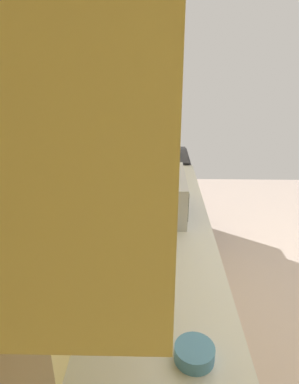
{
  "coord_description": "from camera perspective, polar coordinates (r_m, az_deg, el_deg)",
  "views": [
    {
      "loc": [
        -1.76,
        1.1,
        1.89
      ],
      "look_at": [
        -0.67,
        1.12,
        1.43
      ],
      "focal_mm": 31.26,
      "sensor_mm": 36.0,
      "label": 1
    }
  ],
  "objects": [
    {
      "name": "counter_run",
      "position": [
        1.99,
        1.34,
        -23.44
      ],
      "size": [
        3.23,
        0.66,
        0.89
      ],
      "color": "#DFC06D",
      "rests_on": "ground_plane"
    },
    {
      "name": "oven_range",
      "position": [
        3.59,
        1.36,
        -0.43
      ],
      "size": [
        0.61,
        0.64,
        1.07
      ],
      "color": "black",
      "rests_on": "ground_plane"
    },
    {
      "name": "upper_cabinets",
      "position": [
        1.38,
        -5.02,
        23.63
      ],
      "size": [
        2.21,
        0.32,
        0.65
      ],
      "color": "#DEC271"
    },
    {
      "name": "microwave",
      "position": [
        2.19,
        1.01,
        -0.28
      ],
      "size": [
        0.54,
        0.4,
        0.26
      ],
      "color": "#B7BABF",
      "rests_on": "counter_run"
    },
    {
      "name": "wall_back",
      "position": [
        1.88,
        -9.93,
        6.22
      ],
      "size": [
        4.14,
        0.12,
        2.72
      ],
      "primitive_type": "cube",
      "color": "#F2D988",
      "rests_on": "ground_plane"
    },
    {
      "name": "bowl",
      "position": [
        1.3,
        7.68,
        -25.5
      ],
      "size": [
        0.14,
        0.14,
        0.06
      ],
      "color": "#4C8CBF",
      "rests_on": "counter_run"
    }
  ]
}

